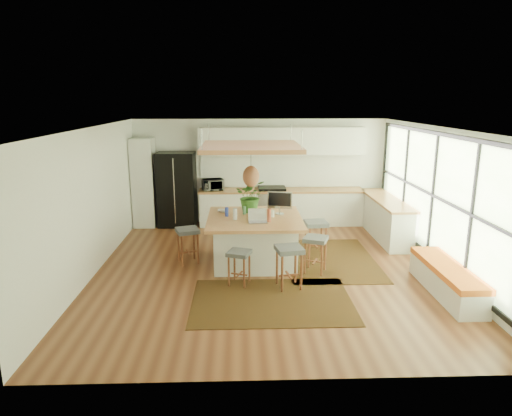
{
  "coord_description": "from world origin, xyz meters",
  "views": [
    {
      "loc": [
        -0.5,
        -8.13,
        3.22
      ],
      "look_at": [
        -0.2,
        0.5,
        1.1
      ],
      "focal_mm": 31.54,
      "sensor_mm": 36.0,
      "label": 1
    }
  ],
  "objects_px": {
    "microwave": "(213,183)",
    "stool_right_front": "(315,254)",
    "stool_left_side": "(188,246)",
    "fridge": "(177,190)",
    "monitor": "(280,202)",
    "stool_right_back": "(316,240)",
    "laptop": "(258,216)",
    "island": "(255,240)",
    "stool_near_right": "(289,268)",
    "island_plant": "(251,199)",
    "stool_near_left": "(239,266)"
  },
  "relations": [
    {
      "from": "laptop",
      "to": "island",
      "type": "bearing_deg",
      "value": 95.42
    },
    {
      "from": "stool_near_right",
      "to": "laptop",
      "type": "bearing_deg",
      "value": 119.02
    },
    {
      "from": "fridge",
      "to": "stool_right_front",
      "type": "height_order",
      "value": "fridge"
    },
    {
      "from": "stool_right_front",
      "to": "island_plant",
      "type": "bearing_deg",
      "value": 138.99
    },
    {
      "from": "island",
      "to": "island_plant",
      "type": "relative_size",
      "value": 2.71
    },
    {
      "from": "microwave",
      "to": "island_plant",
      "type": "distance_m",
      "value": 2.48
    },
    {
      "from": "stool_right_front",
      "to": "monitor",
      "type": "distance_m",
      "value": 1.32
    },
    {
      "from": "fridge",
      "to": "stool_left_side",
      "type": "relative_size",
      "value": 2.67
    },
    {
      "from": "stool_right_back",
      "to": "island_plant",
      "type": "distance_m",
      "value": 1.59
    },
    {
      "from": "stool_left_side",
      "to": "microwave",
      "type": "relative_size",
      "value": 1.37
    },
    {
      "from": "laptop",
      "to": "monitor",
      "type": "xyz_separation_m",
      "value": [
        0.46,
        0.61,
        0.14
      ]
    },
    {
      "from": "island",
      "to": "stool_near_left",
      "type": "distance_m",
      "value": 1.17
    },
    {
      "from": "stool_left_side",
      "to": "laptop",
      "type": "bearing_deg",
      "value": -15.5
    },
    {
      "from": "stool_left_side",
      "to": "microwave",
      "type": "xyz_separation_m",
      "value": [
        0.35,
        2.73,
        0.75
      ]
    },
    {
      "from": "microwave",
      "to": "monitor",
      "type": "bearing_deg",
      "value": -75.72
    },
    {
      "from": "stool_near_left",
      "to": "monitor",
      "type": "bearing_deg",
      "value": 58.91
    },
    {
      "from": "fridge",
      "to": "stool_right_back",
      "type": "height_order",
      "value": "fridge"
    },
    {
      "from": "stool_left_side",
      "to": "fridge",
      "type": "bearing_deg",
      "value": 101.62
    },
    {
      "from": "monitor",
      "to": "island_plant",
      "type": "xyz_separation_m",
      "value": [
        -0.57,
        0.2,
        0.01
      ]
    },
    {
      "from": "fridge",
      "to": "island",
      "type": "relative_size",
      "value": 1.02
    },
    {
      "from": "stool_right_front",
      "to": "stool_left_side",
      "type": "xyz_separation_m",
      "value": [
        -2.45,
        0.6,
        0.0
      ]
    },
    {
      "from": "laptop",
      "to": "island_plant",
      "type": "height_order",
      "value": "island_plant"
    },
    {
      "from": "stool_left_side",
      "to": "monitor",
      "type": "relative_size",
      "value": 1.4
    },
    {
      "from": "microwave",
      "to": "stool_right_front",
      "type": "bearing_deg",
      "value": -74.31
    },
    {
      "from": "stool_near_right",
      "to": "stool_right_back",
      "type": "distance_m",
      "value": 1.76
    },
    {
      "from": "stool_near_right",
      "to": "stool_right_back",
      "type": "xyz_separation_m",
      "value": [
        0.72,
        1.6,
        0.0
      ]
    },
    {
      "from": "laptop",
      "to": "island_plant",
      "type": "distance_m",
      "value": 0.83
    },
    {
      "from": "fridge",
      "to": "stool_left_side",
      "type": "bearing_deg",
      "value": -76.16
    },
    {
      "from": "stool_near_left",
      "to": "stool_right_front",
      "type": "distance_m",
      "value": 1.53
    },
    {
      "from": "fridge",
      "to": "stool_right_back",
      "type": "distance_m",
      "value": 4.07
    },
    {
      "from": "stool_right_front",
      "to": "stool_near_left",
      "type": "bearing_deg",
      "value": -159.52
    },
    {
      "from": "microwave",
      "to": "fridge",
      "type": "bearing_deg",
      "value": 160.41
    },
    {
      "from": "island",
      "to": "stool_near_right",
      "type": "relative_size",
      "value": 2.48
    },
    {
      "from": "fridge",
      "to": "stool_right_front",
      "type": "bearing_deg",
      "value": -45.96
    },
    {
      "from": "laptop",
      "to": "microwave",
      "type": "bearing_deg",
      "value": 106.26
    },
    {
      "from": "stool_near_left",
      "to": "stool_left_side",
      "type": "distance_m",
      "value": 1.53
    },
    {
      "from": "stool_near_left",
      "to": "stool_near_right",
      "type": "relative_size",
      "value": 0.84
    },
    {
      "from": "stool_near_left",
      "to": "stool_left_side",
      "type": "xyz_separation_m",
      "value": [
        -1.02,
        1.13,
        0.0
      ]
    },
    {
      "from": "fridge",
      "to": "monitor",
      "type": "distance_m",
      "value": 3.52
    },
    {
      "from": "microwave",
      "to": "laptop",
      "type": "bearing_deg",
      "value": -88.28
    },
    {
      "from": "fridge",
      "to": "stool_near_right",
      "type": "relative_size",
      "value": 2.54
    },
    {
      "from": "island",
      "to": "stool_right_front",
      "type": "bearing_deg",
      "value": -27.82
    },
    {
      "from": "island",
      "to": "stool_near_right",
      "type": "height_order",
      "value": "island"
    },
    {
      "from": "microwave",
      "to": "island_plant",
      "type": "height_order",
      "value": "island_plant"
    },
    {
      "from": "stool_near_left",
      "to": "island_plant",
      "type": "bearing_deg",
      "value": 81.01
    },
    {
      "from": "island",
      "to": "stool_right_back",
      "type": "xyz_separation_m",
      "value": [
        1.28,
        0.31,
        -0.11
      ]
    },
    {
      "from": "island",
      "to": "stool_near_left",
      "type": "height_order",
      "value": "island"
    },
    {
      "from": "monitor",
      "to": "stool_right_back",
      "type": "bearing_deg",
      "value": 21.22
    },
    {
      "from": "stool_right_back",
      "to": "island",
      "type": "bearing_deg",
      "value": -166.17
    },
    {
      "from": "stool_right_front",
      "to": "laptop",
      "type": "relative_size",
      "value": 1.88
    }
  ]
}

